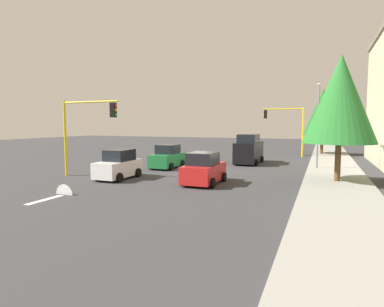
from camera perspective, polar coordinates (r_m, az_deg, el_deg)
ground_plane at (r=26.22m, az=0.30°, el=-2.95°), size 120.00×120.00×0.00m
sidewalk_kerb at (r=29.36m, az=23.60°, el=-2.36°), size 80.00×4.00×0.15m
lane_arrow_near at (r=18.19m, az=-22.63°, el=-6.99°), size 2.40×1.10×1.10m
traffic_signal_near_right at (r=23.66m, az=-18.15°, el=5.18°), size 0.36×4.59×5.37m
traffic_signal_far_left at (r=38.32m, az=16.19°, el=5.33°), size 0.36×4.59×5.55m
street_lamp_curbside at (r=27.74m, az=21.31°, el=6.15°), size 2.15×0.28×7.00m
tree_roadside_far at (r=42.15m, az=22.00°, el=6.83°), size 4.32×4.32×7.89m
tree_roadside_near at (r=22.19m, az=24.59°, el=8.66°), size 4.36×4.36×7.97m
delivery_van_black at (r=30.94m, az=9.94°, el=0.62°), size 4.80×2.22×2.77m
car_red at (r=20.25m, az=2.08°, el=-2.81°), size 3.75×2.12×1.98m
car_green at (r=27.48m, az=-4.37°, el=-0.70°), size 3.64×2.06×1.98m
car_white at (r=22.73m, az=-12.78°, el=-2.06°), size 3.67×1.97×1.98m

